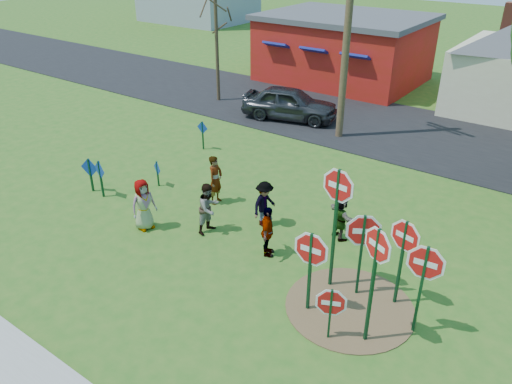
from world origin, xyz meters
TOP-DOWN VIEW (x-y plane):
  - ground at (0.00, 0.00)m, footprint 120.00×120.00m
  - sidewalk at (0.00, -7.20)m, footprint 22.00×1.80m
  - road at (0.00, 11.50)m, footprint 120.00×7.50m
  - dirt_patch at (4.50, -1.00)m, footprint 3.20×3.20m
  - red_building at (-5.50, 17.99)m, footprint 9.40×7.69m
  - stop_sign_a at (3.68, -1.65)m, footprint 1.18×0.11m
  - stop_sign_b at (3.68, -0.50)m, footprint 1.17×0.16m
  - stop_sign_c at (5.28, -1.80)m, footprint 0.97×0.49m
  - stop_sign_d at (5.33, -0.17)m, footprint 1.06×0.29m
  - stop_sign_e at (4.57, -2.24)m, footprint 0.88×0.43m
  - stop_sign_f at (6.07, -0.87)m, footprint 1.14×0.13m
  - stop_sign_g at (4.39, -0.41)m, footprint 1.02×0.62m
  - blue_diamond_a at (-5.79, -0.73)m, footprint 0.70×0.20m
  - blue_diamond_b at (-5.15, -0.79)m, footprint 0.68×0.16m
  - blue_diamond_c at (-4.18, 0.94)m, footprint 0.53×0.23m
  - blue_diamond_d at (-5.12, 4.50)m, footprint 0.57×0.05m
  - person_a at (-2.39, -1.36)m, footprint 0.70×0.91m
  - person_b at (-1.67, 1.23)m, footprint 0.48×0.67m
  - person_c at (-0.64, -0.32)m, footprint 0.67×0.83m
  - person_d at (0.53, 0.97)m, footprint 0.61×1.00m
  - person_e at (1.54, -0.33)m, footprint 0.74×0.98m
  - person_f at (2.80, 1.68)m, footprint 1.39×1.05m
  - suv at (-4.17, 9.84)m, footprint 4.95×3.00m
  - utility_pole at (-1.11, 9.20)m, footprint 2.41×0.81m
  - bare_tree_west at (-8.97, 10.17)m, footprint 1.80×1.80m

SIDE VIEW (x-z plane):
  - ground at x=0.00m, z-range 0.00..0.00m
  - dirt_patch at x=4.50m, z-range 0.00..0.03m
  - road at x=0.00m, z-range 0.00..0.04m
  - sidewalk at x=0.00m, z-range 0.00..0.08m
  - blue_diamond_c at x=-4.18m, z-range 0.11..1.09m
  - person_f at x=2.80m, z-range 0.00..1.46m
  - person_d at x=0.53m, z-range 0.00..1.51m
  - person_e at x=1.54m, z-range 0.00..1.55m
  - blue_diamond_a at x=-5.79m, z-range 0.14..1.42m
  - blue_diamond_d at x=-5.12m, z-range 0.16..1.41m
  - person_c at x=-0.64m, z-range 0.00..1.63m
  - suv at x=-4.17m, z-range 0.04..1.62m
  - person_a at x=-2.39m, z-range 0.00..1.67m
  - blue_diamond_b at x=-5.15m, z-range 0.16..1.54m
  - person_b at x=-1.67m, z-range 0.00..1.71m
  - stop_sign_e at x=4.57m, z-range 0.20..1.72m
  - stop_sign_a at x=3.68m, z-range 0.42..2.78m
  - stop_sign_g at x=4.39m, z-range 0.46..2.95m
  - stop_sign_f at x=6.07m, z-range 0.51..3.03m
  - stop_sign_d at x=5.33m, z-range 0.54..3.07m
  - red_building at x=-5.50m, z-range 0.02..3.92m
  - stop_sign_c at x=5.28m, z-range 0.65..3.78m
  - stop_sign_b at x=3.68m, z-range 0.82..4.35m
  - bare_tree_west at x=-8.97m, z-range 0.90..7.00m
  - utility_pole at x=-1.11m, z-range 0.26..10.34m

